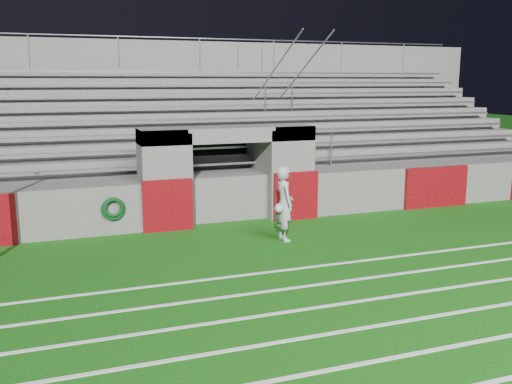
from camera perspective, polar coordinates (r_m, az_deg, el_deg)
name	(u,v)px	position (r m, az deg, el deg)	size (l,w,h in m)	color
ground	(275,256)	(12.76, 1.95, -6.37)	(90.00, 90.00, 0.00)	#114F0D
field_markings	(408,355)	(8.65, 14.93, -15.47)	(28.00, 8.09, 0.01)	white
stadium_structure	(189,149)	(19.92, -6.67, 4.26)	(26.00, 8.48, 5.42)	#5C5957
goalkeeper_with_ball	(284,204)	(13.77, 2.83, -1.16)	(0.59, 0.75, 1.82)	#A7ACB1
hose_coil	(113,209)	(14.61, -14.08, -1.62)	(0.60, 0.15, 0.60)	#0B3A18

